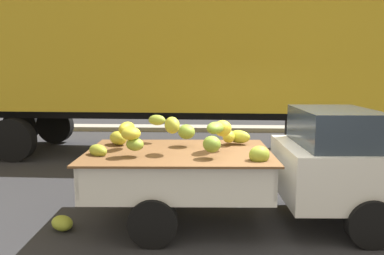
{
  "coord_description": "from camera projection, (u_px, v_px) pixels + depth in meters",
  "views": [
    {
      "loc": [
        -0.72,
        -5.09,
        2.26
      ],
      "look_at": [
        -0.99,
        0.77,
        1.35
      ],
      "focal_mm": 35.02,
      "sensor_mm": 36.0,
      "label": 1
    }
  ],
  "objects": [
    {
      "name": "ground",
      "position": [
        258.0,
        229.0,
        5.34
      ],
      "size": [
        220.0,
        220.0,
        0.0
      ],
      "primitive_type": "plane",
      "color": "#28282B"
    },
    {
      "name": "curb_strip",
      "position": [
        228.0,
        129.0,
        13.94
      ],
      "size": [
        80.0,
        0.8,
        0.16
      ],
      "primitive_type": "cube",
      "color": "gray",
      "rests_on": "ground"
    },
    {
      "name": "pickup_truck",
      "position": [
        304.0,
        165.0,
        5.47
      ],
      "size": [
        4.77,
        1.93,
        1.7
      ],
      "rotation": [
        0.0,
        0.0,
        0.03
      ],
      "color": "silver",
      "rests_on": "ground"
    },
    {
      "name": "semi_trailer",
      "position": [
        161.0,
        59.0,
        9.87
      ],
      "size": [
        12.06,
        2.88,
        3.95
      ],
      "rotation": [
        0.0,
        0.0,
        -0.02
      ],
      "color": "gold",
      "rests_on": "ground"
    },
    {
      "name": "fallen_banana_bunch_near_tailgate",
      "position": [
        62.0,
        223.0,
        5.33
      ],
      "size": [
        0.46,
        0.46,
        0.2
      ],
      "primitive_type": "ellipsoid",
      "rotation": [
        0.0,
        0.0,
        2.4
      ],
      "color": "#9BA930",
      "rests_on": "ground"
    }
  ]
}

